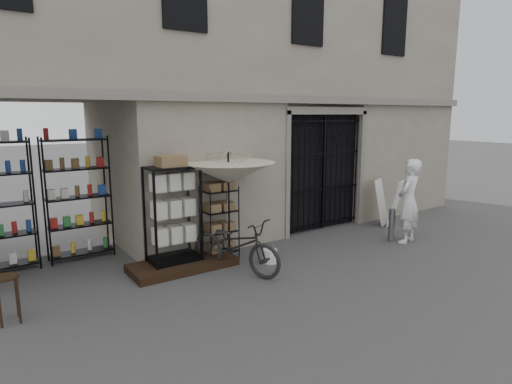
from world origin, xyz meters
TOP-DOWN VIEW (x-y plane):
  - ground at (0.00, 0.00)m, footprint 80.00×80.00m
  - main_building at (0.00, 4.00)m, footprint 14.00×4.00m
  - shop_recess at (-4.50, 2.80)m, footprint 3.00×1.70m
  - shop_shelving at (-4.55, 3.30)m, footprint 2.70×0.50m
  - iron_gate at (1.75, 2.28)m, footprint 2.50×0.21m
  - step_platform at (-2.40, 1.55)m, footprint 2.00×0.90m
  - display_cabinet at (-2.52, 1.65)m, footprint 0.99×0.71m
  - wire_rack at (-1.49, 1.72)m, footprint 0.75×0.62m
  - market_umbrella at (-1.37, 1.53)m, footprint 1.66×1.69m
  - white_bucket at (-0.83, 0.86)m, footprint 0.37×0.37m
  - bicycle at (-1.65, 0.84)m, footprint 1.03×1.22m
  - wooden_stool at (-5.35, 0.96)m, footprint 0.34×0.34m
  - steel_bollard at (2.39, 0.47)m, footprint 0.18×0.18m
  - shopkeeper at (2.61, 0.21)m, footprint 1.24×2.05m
  - easel_sign at (3.46, 1.42)m, footprint 0.79×0.83m

SIDE VIEW (x-z plane):
  - ground at x=0.00m, z-range 0.00..0.00m
  - bicycle at x=-1.65m, z-range -0.98..0.98m
  - shopkeeper at x=2.61m, z-range -0.23..0.23m
  - step_platform at x=-2.40m, z-range 0.00..0.15m
  - white_bucket at x=-0.83m, z-range 0.00..0.27m
  - wooden_stool at x=-5.35m, z-range 0.02..0.71m
  - steel_bollard at x=2.39m, z-range 0.00..0.76m
  - easel_sign at x=3.46m, z-range 0.02..1.22m
  - wire_rack at x=-1.49m, z-range -0.02..1.48m
  - display_cabinet at x=-2.52m, z-range -0.02..1.95m
  - shop_shelving at x=-4.55m, z-range 0.00..2.50m
  - iron_gate at x=1.75m, z-range 0.00..3.00m
  - shop_recess at x=-4.50m, z-range 0.00..3.00m
  - market_umbrella at x=-1.37m, z-range 0.58..3.21m
  - main_building at x=0.00m, z-range 0.00..9.00m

